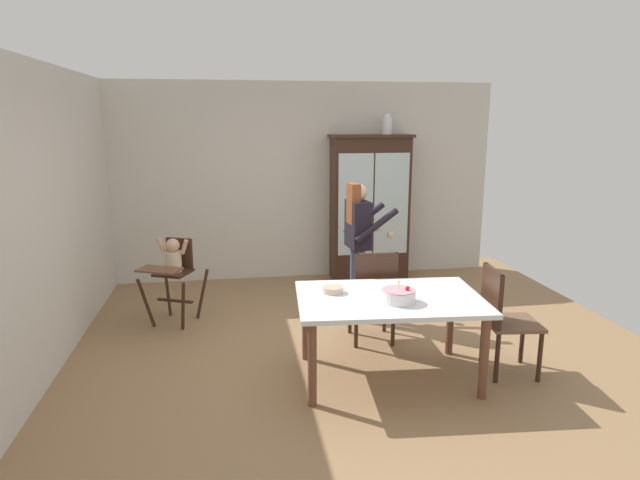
{
  "coord_description": "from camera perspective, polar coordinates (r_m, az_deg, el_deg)",
  "views": [
    {
      "loc": [
        -1.02,
        -4.81,
        2.22
      ],
      "look_at": [
        -0.11,
        0.7,
        0.95
      ],
      "focal_mm": 30.31,
      "sensor_mm": 36.0,
      "label": 1
    }
  ],
  "objects": [
    {
      "name": "ground_plane",
      "position": [
        5.39,
        2.4,
        -11.5
      ],
      "size": [
        6.24,
        6.24,
        0.0
      ],
      "primitive_type": "plane",
      "color": "#93704C"
    },
    {
      "name": "china_cabinet",
      "position": [
        7.52,
        5.24,
        3.46
      ],
      "size": [
        1.11,
        0.48,
        2.0
      ],
      "color": "#382116",
      "rests_on": "ground_plane"
    },
    {
      "name": "dining_chair_right_end",
      "position": [
        4.99,
        18.61,
        -7.35
      ],
      "size": [
        0.49,
        0.49,
        0.96
      ],
      "rotation": [
        0.0,
        0.0,
        1.45
      ],
      "color": "#382116",
      "rests_on": "ground_plane"
    },
    {
      "name": "dining_table",
      "position": [
        4.66,
        7.32,
        -6.93
      ],
      "size": [
        1.63,
        1.15,
        0.74
      ],
      "color": "silver",
      "rests_on": "ground_plane"
    },
    {
      "name": "high_chair_with_toddler",
      "position": [
        6.07,
        -15.24,
        -2.59
      ],
      "size": [
        0.76,
        0.83,
        0.95
      ],
      "rotation": [
        0.0,
        0.0,
        -0.43
      ],
      "color": "#382116",
      "rests_on": "ground_plane"
    },
    {
      "name": "birthday_cake",
      "position": [
        4.49,
        8.28,
        -5.83
      ],
      "size": [
        0.28,
        0.28,
        0.19
      ],
      "color": "white",
      "rests_on": "dining_table"
    },
    {
      "name": "serving_bowl",
      "position": [
        4.68,
        1.38,
        -5.26
      ],
      "size": [
        0.18,
        0.18,
        0.05
      ],
      "primitive_type": "cylinder",
      "color": "#C6AD93",
      "rests_on": "dining_table"
    },
    {
      "name": "wall_left",
      "position": [
        5.14,
        -27.48,
        1.63
      ],
      "size": [
        0.06,
        5.32,
        2.7
      ],
      "primitive_type": "cube",
      "color": "beige",
      "rests_on": "ground_plane"
    },
    {
      "name": "adult_person",
      "position": [
        5.94,
        4.09,
        0.61
      ],
      "size": [
        0.53,
        0.52,
        1.53
      ],
      "rotation": [
        0.0,
        0.0,
        1.66
      ],
      "color": "#3D4C6B",
      "rests_on": "ground_plane"
    },
    {
      "name": "wall_back",
      "position": [
        7.56,
        -1.61,
        6.19
      ],
      "size": [
        5.32,
        0.06,
        2.7
      ],
      "primitive_type": "cube",
      "color": "beige",
      "rests_on": "ground_plane"
    },
    {
      "name": "ceramic_vase",
      "position": [
        7.49,
        7.09,
        11.93
      ],
      "size": [
        0.13,
        0.13,
        0.27
      ],
      "color": "white",
      "rests_on": "china_cabinet"
    },
    {
      "name": "dining_chair_far_side",
      "position": [
        5.37,
        5.68,
        -5.32
      ],
      "size": [
        0.46,
        0.46,
        0.96
      ],
      "rotation": [
        0.0,
        0.0,
        3.09
      ],
      "color": "#382116",
      "rests_on": "ground_plane"
    }
  ]
}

